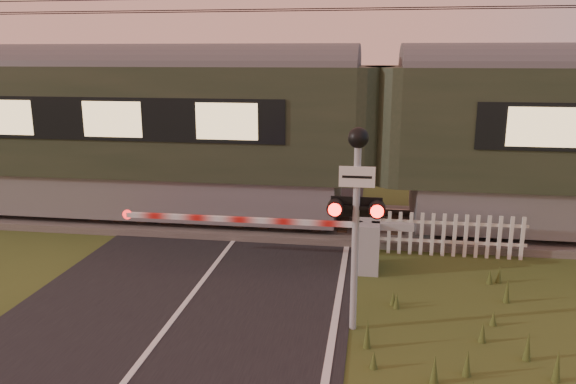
% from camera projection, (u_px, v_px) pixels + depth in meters
% --- Properties ---
extents(ground, '(160.00, 160.00, 0.00)m').
position_uv_depth(ground, '(160.00, 338.00, 9.03)').
color(ground, '#35441A').
rests_on(ground, ground).
extents(road, '(6.00, 140.00, 0.03)m').
position_uv_depth(road, '(155.00, 344.00, 8.80)').
color(road, black).
rests_on(road, ground).
extents(track_bed, '(140.00, 3.40, 0.39)m').
position_uv_depth(track_bed, '(249.00, 220.00, 15.25)').
color(track_bed, '#47423D').
rests_on(track_bed, ground).
extents(overhead_wires, '(120.00, 0.62, 0.62)m').
position_uv_depth(overhead_wires, '(245.00, 1.00, 13.90)').
color(overhead_wires, black).
rests_on(overhead_wires, ground).
extents(train, '(46.87, 3.23, 4.38)m').
position_uv_depth(train, '(377.00, 135.00, 14.17)').
color(train, slate).
rests_on(train, ground).
extents(boom_gate, '(6.35, 0.81, 1.08)m').
position_uv_depth(boom_gate, '(353.00, 242.00, 11.81)').
color(boom_gate, gray).
rests_on(boom_gate, ground).
extents(crossing_signal, '(0.86, 0.35, 3.36)m').
position_uv_depth(crossing_signal, '(357.00, 194.00, 8.79)').
color(crossing_signal, gray).
rests_on(crossing_signal, ground).
extents(picket_fence, '(3.62, 0.08, 0.99)m').
position_uv_depth(picket_fence, '(443.00, 235.00, 12.59)').
color(picket_fence, silver).
rests_on(picket_fence, ground).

